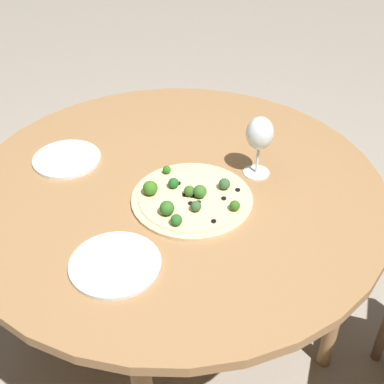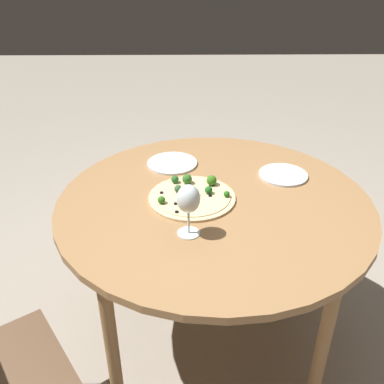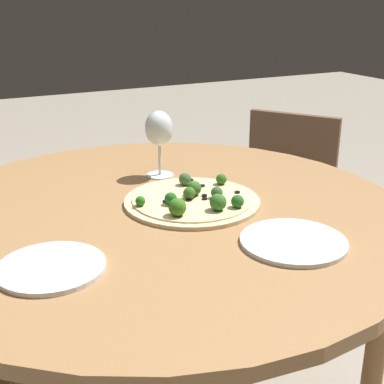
# 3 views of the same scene
# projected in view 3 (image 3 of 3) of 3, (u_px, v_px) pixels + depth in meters

# --- Properties ---
(dining_table) EXTENTS (1.23, 1.23, 0.77)m
(dining_table) POSITION_uv_depth(u_px,v_px,m) (160.00, 234.00, 1.34)
(dining_table) COLOR olive
(dining_table) RESTS_ON ground_plane
(chair) EXTENTS (0.56, 0.56, 0.80)m
(chair) POSITION_uv_depth(u_px,v_px,m) (280.00, 205.00, 2.22)
(chair) COLOR brown
(chair) RESTS_ON ground_plane
(pizza) EXTENTS (0.34, 0.34, 0.06)m
(pizza) POSITION_uv_depth(u_px,v_px,m) (193.00, 200.00, 1.34)
(pizza) COLOR #DBBC89
(pizza) RESTS_ON dining_table
(wine_glass) EXTENTS (0.08, 0.08, 0.19)m
(wine_glass) POSITION_uv_depth(u_px,v_px,m) (159.00, 130.00, 1.50)
(wine_glass) COLOR silver
(wine_glass) RESTS_ON dining_table
(plate_near) EXTENTS (0.21, 0.21, 0.01)m
(plate_near) POSITION_uv_depth(u_px,v_px,m) (51.00, 267.00, 1.02)
(plate_near) COLOR silver
(plate_near) RESTS_ON dining_table
(plate_far) EXTENTS (0.23, 0.23, 0.01)m
(plate_far) POSITION_uv_depth(u_px,v_px,m) (293.00, 242.00, 1.13)
(plate_far) COLOR silver
(plate_far) RESTS_ON dining_table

